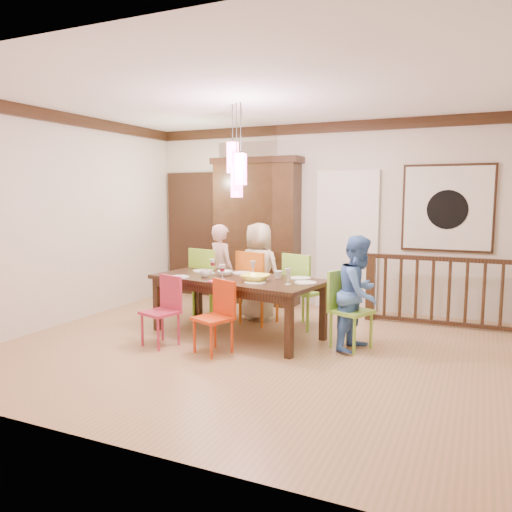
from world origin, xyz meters
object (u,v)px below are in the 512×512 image
at_px(person_end_right, 359,293).
at_px(person_far_left, 221,270).
at_px(chair_far_left, 211,278).
at_px(person_far_mid, 259,272).
at_px(chair_end_right, 351,305).
at_px(dining_table, 237,284).
at_px(china_hutch, 257,231).
at_px(balustrade, 449,291).

bearing_deg(person_end_right, person_far_left, 83.01).
xyz_separation_m(chair_far_left, person_far_mid, (0.68, 0.16, 0.11)).
distance_m(chair_far_left, person_far_mid, 0.71).
bearing_deg(chair_end_right, person_far_left, 92.41).
xyz_separation_m(person_far_left, person_far_mid, (0.59, 0.02, 0.02)).
height_order(dining_table, person_far_mid, person_far_mid).
relative_size(person_far_left, person_far_mid, 0.97).
bearing_deg(dining_table, person_far_mid, 105.06).
bearing_deg(dining_table, china_hutch, 117.03).
relative_size(china_hutch, person_far_left, 1.75).
relative_size(chair_end_right, balustrade, 0.41).
bearing_deg(person_end_right, china_hutch, 61.41).
relative_size(dining_table, person_end_right, 1.74).
height_order(chair_end_right, person_far_left, person_far_left).
distance_m(china_hutch, person_far_left, 1.18).
height_order(dining_table, person_end_right, person_end_right).
bearing_deg(balustrade, chair_far_left, -166.27).
height_order(china_hutch, person_far_left, china_hutch).
xyz_separation_m(china_hutch, person_end_right, (2.12, -1.83, -0.53)).
xyz_separation_m(balustrade, person_end_right, (-0.89, -1.48, 0.17)).
relative_size(chair_end_right, person_far_left, 0.67).
height_order(chair_far_left, china_hutch, china_hutch).
bearing_deg(person_far_mid, person_end_right, 160.80).
distance_m(dining_table, person_end_right, 1.54).
height_order(person_far_left, person_far_mid, person_far_mid).
height_order(china_hutch, balustrade, china_hutch).
xyz_separation_m(dining_table, balustrade, (2.44, 1.54, -0.17)).
relative_size(dining_table, person_far_left, 1.70).
relative_size(dining_table, balustrade, 1.04).
height_order(chair_end_right, person_far_mid, person_far_mid).
bearing_deg(chair_far_left, person_end_right, 176.21).
bearing_deg(person_far_left, chair_end_right, -173.15).
bearing_deg(chair_far_left, dining_table, 149.66).
bearing_deg(chair_end_right, china_hutch, 70.34).
xyz_separation_m(dining_table, person_far_mid, (-0.08, 0.84, 0.03)).
relative_size(china_hutch, person_end_right, 1.79).
height_order(chair_end_right, balustrade, balustrade).
xyz_separation_m(person_far_left, person_end_right, (2.21, -0.77, -0.02)).
xyz_separation_m(dining_table, china_hutch, (-0.58, 1.88, 0.53)).
distance_m(dining_table, person_far_mid, 0.84).
xyz_separation_m(china_hutch, person_far_left, (-0.09, -1.06, -0.52)).
xyz_separation_m(dining_table, person_far_left, (-0.67, 0.82, 0.01)).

